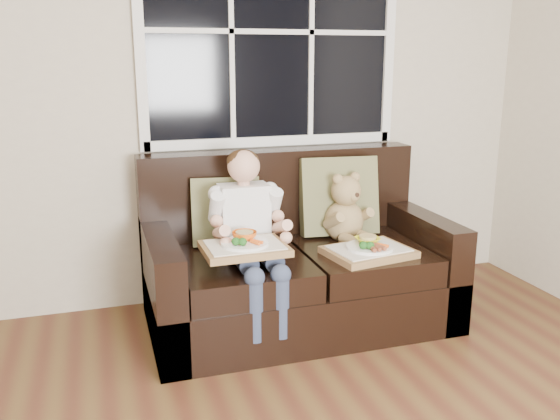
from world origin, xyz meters
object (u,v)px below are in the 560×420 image
object	(u,v)px
child	(249,222)
tray_right	(369,250)
teddy_bear	(345,212)
loveseat	(295,268)
tray_left	(244,246)

from	to	relation	value
child	tray_right	size ratio (longest dim) A/B	1.78
teddy_bear	tray_right	xyz separation A→B (m)	(0.01, -0.31, -0.13)
loveseat	tray_right	world-z (taller)	loveseat
loveseat	tray_right	xyz separation A→B (m)	(0.32, -0.29, 0.17)
child	tray_left	world-z (taller)	child
tray_left	tray_right	distance (m)	0.71
child	tray_right	world-z (taller)	child
child	tray_right	bearing A→B (deg)	-15.10
teddy_bear	tray_right	world-z (taller)	teddy_bear
tray_right	child	bearing A→B (deg)	155.56
child	tray_right	xyz separation A→B (m)	(0.63, -0.17, -0.17)
loveseat	tray_left	world-z (taller)	loveseat
child	tray_left	distance (m)	0.21
child	tray_left	bearing A→B (deg)	-111.40
loveseat	child	distance (m)	0.47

